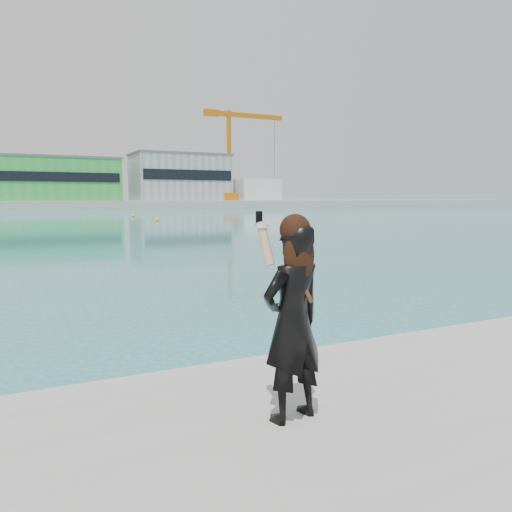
{
  "coord_description": "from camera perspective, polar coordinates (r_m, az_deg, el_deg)",
  "views": [
    {
      "loc": [
        -2.01,
        -4.22,
        2.69
      ],
      "look_at": [
        0.08,
        0.03,
        2.14
      ],
      "focal_mm": 35.0,
      "sensor_mm": 36.0,
      "label": 1
    }
  ],
  "objects": [
    {
      "name": "buoy_near",
      "position": [
        72.57,
        -13.88,
        4.34
      ],
      "size": [
        0.5,
        0.5,
        0.5
      ],
      "primitive_type": "sphere",
      "color": "yellow",
      "rests_on": "ground"
    },
    {
      "name": "ground",
      "position": [
        5.39,
        -0.69,
        -23.29
      ],
      "size": [
        500.0,
        500.0,
        0.0
      ],
      "primitive_type": "plane",
      "color": "#1C7082",
      "rests_on": "ground"
    },
    {
      "name": "buoy_extra",
      "position": [
        59.72,
        -11.27,
        3.95
      ],
      "size": [
        0.5,
        0.5,
        0.5
      ],
      "primitive_type": "sphere",
      "color": "yellow",
      "rests_on": "ground"
    },
    {
      "name": "flagpole_right",
      "position": [
        127.57,
        -15.48,
        8.15
      ],
      "size": [
        1.28,
        0.16,
        8.0
      ],
      "color": "silver",
      "rests_on": "far_quay"
    },
    {
      "name": "warehouse_grey_right",
      "position": [
        138.82,
        -8.69,
        8.88
      ],
      "size": [
        25.5,
        15.35,
        12.5
      ],
      "color": "gray",
      "rests_on": "far_quay"
    },
    {
      "name": "far_quay",
      "position": [
        134.24,
        -25.47,
        5.3
      ],
      "size": [
        320.0,
        40.0,
        2.0
      ],
      "primitive_type": "cube",
      "color": "#9E9E99",
      "rests_on": "ground"
    },
    {
      "name": "warehouse_green",
      "position": [
        132.65,
        -22.11,
        8.15
      ],
      "size": [
        30.6,
        16.36,
        10.5
      ],
      "color": "green",
      "rests_on": "far_quay"
    },
    {
      "name": "woman",
      "position": [
        4.23,
        4.23,
        -6.89
      ],
      "size": [
        0.69,
        0.53,
        1.79
      ],
      "rotation": [
        0.0,
        0.0,
        3.36
      ],
      "color": "black",
      "rests_on": "near_quay"
    },
    {
      "name": "ancillary_shed",
      "position": [
        145.12,
        -0.04,
        7.57
      ],
      "size": [
        12.0,
        10.0,
        6.0
      ],
      "primitive_type": "cube",
      "color": "silver",
      "rests_on": "far_quay"
    },
    {
      "name": "dock_crane",
      "position": [
        138.32,
        -2.64,
        11.79
      ],
      "size": [
        23.0,
        4.0,
        24.0
      ],
      "color": "orange",
      "rests_on": "far_quay"
    }
  ]
}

